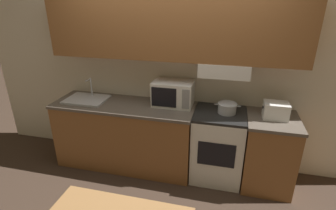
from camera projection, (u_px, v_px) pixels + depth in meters
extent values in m
plane|color=#3D2D23|center=(174.00, 156.00, 3.82)|extent=(16.00, 16.00, 0.00)
cube|color=silver|center=(175.00, 70.00, 3.35)|extent=(5.38, 0.05, 2.55)
cube|color=brown|center=(172.00, 28.00, 2.97)|extent=(2.98, 0.32, 0.71)
cube|color=white|center=(224.00, 69.00, 3.00)|extent=(0.57, 0.34, 0.16)
cube|color=brown|center=(126.00, 135.00, 3.51)|extent=(1.80, 0.61, 0.85)
cube|color=brown|center=(124.00, 105.00, 3.34)|extent=(1.82, 0.63, 0.04)
cube|color=brown|center=(268.00, 153.00, 3.11)|extent=(0.55, 0.61, 0.85)
cube|color=brown|center=(274.00, 120.00, 2.94)|extent=(0.57, 0.63, 0.04)
cube|color=white|center=(218.00, 146.00, 3.26)|extent=(0.60, 0.58, 0.86)
cube|color=black|center=(220.00, 114.00, 3.08)|extent=(0.60, 0.58, 0.03)
cube|color=black|center=(216.00, 155.00, 2.97)|extent=(0.42, 0.01, 0.30)
cylinder|color=black|center=(208.00, 116.00, 3.00)|extent=(0.08, 0.08, 0.01)
cylinder|color=black|center=(232.00, 118.00, 2.94)|extent=(0.08, 0.08, 0.01)
cylinder|color=black|center=(210.00, 108.00, 3.21)|extent=(0.08, 0.08, 0.01)
cylinder|color=black|center=(232.00, 110.00, 3.15)|extent=(0.08, 0.08, 0.01)
cylinder|color=#B7BABF|center=(227.00, 108.00, 3.06)|extent=(0.21, 0.21, 0.12)
torus|color=#B7BABF|center=(228.00, 104.00, 3.03)|extent=(0.22, 0.22, 0.01)
cylinder|color=#B7BABF|center=(216.00, 104.00, 3.07)|extent=(0.05, 0.01, 0.01)
cylinder|color=#B7BABF|center=(239.00, 106.00, 3.01)|extent=(0.05, 0.01, 0.01)
cube|color=white|center=(173.00, 93.00, 3.25)|extent=(0.49, 0.33, 0.31)
cube|color=black|center=(164.00, 97.00, 3.11)|extent=(0.30, 0.01, 0.24)
cube|color=gray|center=(186.00, 99.00, 3.06)|extent=(0.09, 0.01, 0.24)
cube|color=white|center=(276.00, 111.00, 2.91)|extent=(0.27, 0.20, 0.18)
cube|color=black|center=(263.00, 107.00, 2.93)|extent=(0.01, 0.02, 0.02)
cube|color=black|center=(268.00, 103.00, 2.90)|extent=(0.04, 0.14, 0.01)
cube|color=black|center=(274.00, 103.00, 2.88)|extent=(0.04, 0.14, 0.01)
cube|color=black|center=(280.00, 104.00, 2.87)|extent=(0.04, 0.14, 0.01)
cube|color=black|center=(286.00, 104.00, 2.86)|extent=(0.04, 0.14, 0.01)
cube|color=#B7BABF|center=(87.00, 99.00, 3.44)|extent=(0.52, 0.41, 0.02)
cube|color=#4C4F54|center=(86.00, 100.00, 3.42)|extent=(0.45, 0.30, 0.01)
cylinder|color=#B7BABF|center=(91.00, 87.00, 3.53)|extent=(0.02, 0.02, 0.23)
cylinder|color=#B7BABF|center=(88.00, 80.00, 3.43)|extent=(0.02, 0.12, 0.02)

